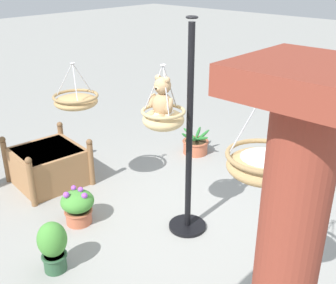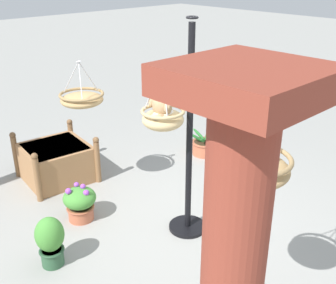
% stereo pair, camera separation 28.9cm
% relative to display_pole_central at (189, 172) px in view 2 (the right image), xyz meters
% --- Properties ---
extents(ground_plane, '(40.00, 40.00, 0.00)m').
position_rel_display_pole_central_xyz_m(ground_plane, '(0.16, 0.12, -0.76)').
color(ground_plane, gray).
extents(display_pole_central, '(0.44, 0.44, 2.44)m').
position_rel_display_pole_central_xyz_m(display_pole_central, '(0.00, 0.00, 0.00)').
color(display_pole_central, black).
rests_on(display_pole_central, ground).
extents(hanging_basket_with_teddy, '(0.47, 0.47, 0.69)m').
position_rel_display_pole_central_xyz_m(hanging_basket_with_teddy, '(0.15, 0.25, 0.66)').
color(hanging_basket_with_teddy, tan).
extents(teddy_bear, '(0.31, 0.27, 0.45)m').
position_rel_display_pole_central_xyz_m(teddy_bear, '(0.15, 0.27, 0.86)').
color(teddy_bear, tan).
extents(hanging_basket_left_high, '(0.58, 0.58, 0.77)m').
position_rel_display_pole_central_xyz_m(hanging_basket_left_high, '(-1.31, 0.72, 0.80)').
color(hanging_basket_left_high, tan).
extents(hanging_basket_right_low, '(0.56, 0.56, 0.57)m').
position_rel_display_pole_central_xyz_m(hanging_basket_right_low, '(1.52, 0.37, 0.58)').
color(hanging_basket_right_low, tan).
extents(wooden_planter_box, '(1.04, 1.05, 0.70)m').
position_rel_display_pole_central_xyz_m(wooden_planter_box, '(2.15, 0.50, -0.48)').
color(wooden_planter_box, '#9E7047').
rests_on(wooden_planter_box, ground).
extents(potted_plant_fern_front, '(0.30, 0.30, 0.56)m').
position_rel_display_pole_central_xyz_m(potted_plant_fern_front, '(0.52, 1.48, -0.46)').
color(potted_plant_fern_front, '#2D5638').
rests_on(potted_plant_fern_front, ground).
extents(potted_plant_flowering_red, '(0.40, 0.40, 0.47)m').
position_rel_display_pole_central_xyz_m(potted_plant_flowering_red, '(1.03, 0.82, -0.52)').
color(potted_plant_flowering_red, '#BC6042').
rests_on(potted_plant_flowering_red, ground).
extents(potted_plant_bushy_green, '(0.57, 0.53, 0.40)m').
position_rel_display_pole_central_xyz_m(potted_plant_bushy_green, '(1.26, -1.69, -0.61)').
color(potted_plant_bushy_green, '#BC6042').
rests_on(potted_plant_bushy_green, ground).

